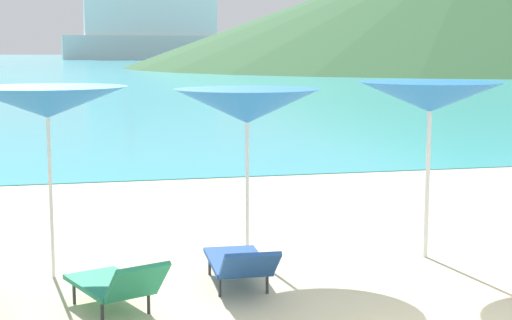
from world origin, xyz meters
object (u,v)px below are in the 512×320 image
at_px(cruise_ship, 151,28).
at_px(umbrella_4, 247,106).
at_px(lounge_chair_2, 117,284).
at_px(lounge_chair_8, 240,263).
at_px(umbrella_3, 47,102).
at_px(umbrella_5, 430,97).

bearing_deg(cruise_ship, umbrella_4, -97.68).
height_order(lounge_chair_2, lounge_chair_8, lounge_chair_2).
distance_m(umbrella_4, lounge_chair_8, 2.26).
xyz_separation_m(umbrella_4, lounge_chair_8, (-0.41, -1.48, -1.67)).
height_order(umbrella_3, umbrella_5, umbrella_5).
distance_m(umbrella_3, umbrella_5, 4.76).
bearing_deg(umbrella_3, umbrella_4, 11.15).
xyz_separation_m(umbrella_4, cruise_ship, (20.14, 216.89, 6.79)).
bearing_deg(cruise_ship, umbrella_5, -97.07).
height_order(umbrella_4, lounge_chair_2, umbrella_4).
bearing_deg(umbrella_3, lounge_chair_2, -65.51).
bearing_deg(umbrella_3, cruise_ship, 84.06).
bearing_deg(lounge_chair_2, umbrella_4, -154.22).
relative_size(umbrella_4, lounge_chair_8, 1.29).
relative_size(umbrella_4, umbrella_5, 0.96).
height_order(umbrella_5, cruise_ship, cruise_ship).
distance_m(umbrella_4, cruise_ship, 217.93).
bearing_deg(lounge_chair_8, umbrella_5, -160.64).
bearing_deg(lounge_chair_2, umbrella_3, -86.96).
distance_m(umbrella_5, lounge_chair_8, 3.32).
xyz_separation_m(umbrella_4, umbrella_5, (2.26, -0.65, 0.12)).
bearing_deg(umbrella_5, umbrella_4, 163.86).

